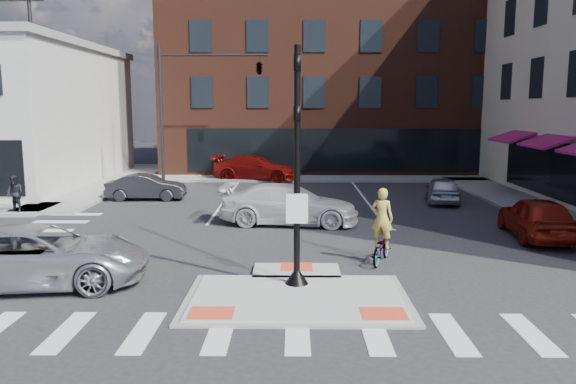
{
  "coord_description": "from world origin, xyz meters",
  "views": [
    {
      "loc": [
        -0.08,
        -13.51,
        4.64
      ],
      "look_at": [
        -0.26,
        3.66,
        2.0
      ],
      "focal_mm": 35.0,
      "sensor_mm": 36.0,
      "label": 1
    }
  ],
  "objects_px": {
    "bg_car_dark": "(146,187)",
    "bg_car_silver": "(442,189)",
    "red_sedan": "(537,217)",
    "cyclist": "(381,238)",
    "pedestrian_a": "(15,194)",
    "silver_suv": "(38,256)",
    "white_pickup": "(289,204)",
    "bg_car_red": "(255,168)"
  },
  "relations": [
    {
      "from": "white_pickup",
      "to": "bg_car_silver",
      "type": "height_order",
      "value": "white_pickup"
    },
    {
      "from": "silver_suv",
      "to": "bg_car_dark",
      "type": "distance_m",
      "value": 13.53
    },
    {
      "from": "bg_car_dark",
      "to": "pedestrian_a",
      "type": "xyz_separation_m",
      "value": [
        -4.56,
        -4.07,
        0.3
      ]
    },
    {
      "from": "bg_car_silver",
      "to": "pedestrian_a",
      "type": "bearing_deg",
      "value": 19.33
    },
    {
      "from": "cyclist",
      "to": "red_sedan",
      "type": "bearing_deg",
      "value": -129.59
    },
    {
      "from": "white_pickup",
      "to": "bg_car_silver",
      "type": "relative_size",
      "value": 1.47
    },
    {
      "from": "red_sedan",
      "to": "bg_car_silver",
      "type": "height_order",
      "value": "red_sedan"
    },
    {
      "from": "silver_suv",
      "to": "pedestrian_a",
      "type": "xyz_separation_m",
      "value": [
        -5.27,
        9.44,
        0.16
      ]
    },
    {
      "from": "white_pickup",
      "to": "bg_car_red",
      "type": "height_order",
      "value": "white_pickup"
    },
    {
      "from": "silver_suv",
      "to": "bg_car_red",
      "type": "xyz_separation_m",
      "value": [
        4.22,
        20.94,
        -0.01
      ]
    },
    {
      "from": "silver_suv",
      "to": "cyclist",
      "type": "bearing_deg",
      "value": -84.28
    },
    {
      "from": "bg_car_dark",
      "to": "bg_car_silver",
      "type": "xyz_separation_m",
      "value": [
        14.57,
        -0.63,
        -0.0
      ]
    },
    {
      "from": "cyclist",
      "to": "pedestrian_a",
      "type": "height_order",
      "value": "cyclist"
    },
    {
      "from": "pedestrian_a",
      "to": "cyclist",
      "type": "bearing_deg",
      "value": -4.38
    },
    {
      "from": "silver_suv",
      "to": "pedestrian_a",
      "type": "relative_size",
      "value": 3.57
    },
    {
      "from": "cyclist",
      "to": "pedestrian_a",
      "type": "relative_size",
      "value": 1.43
    },
    {
      "from": "silver_suv",
      "to": "bg_car_silver",
      "type": "distance_m",
      "value": 18.92
    },
    {
      "from": "pedestrian_a",
      "to": "bg_car_silver",
      "type": "bearing_deg",
      "value": 32.17
    },
    {
      "from": "white_pickup",
      "to": "bg_car_red",
      "type": "distance_m",
      "value": 13.37
    },
    {
      "from": "red_sedan",
      "to": "cyclist",
      "type": "relative_size",
      "value": 1.94
    },
    {
      "from": "red_sedan",
      "to": "white_pickup",
      "type": "relative_size",
      "value": 0.81
    },
    {
      "from": "white_pickup",
      "to": "cyclist",
      "type": "relative_size",
      "value": 2.4
    },
    {
      "from": "silver_suv",
      "to": "bg_car_silver",
      "type": "height_order",
      "value": "silver_suv"
    },
    {
      "from": "bg_car_silver",
      "to": "silver_suv",
      "type": "bearing_deg",
      "value": 52.05
    },
    {
      "from": "silver_suv",
      "to": "bg_car_red",
      "type": "height_order",
      "value": "silver_suv"
    },
    {
      "from": "red_sedan",
      "to": "cyclist",
      "type": "distance_m",
      "value": 6.77
    },
    {
      "from": "red_sedan",
      "to": "white_pickup",
      "type": "height_order",
      "value": "white_pickup"
    },
    {
      "from": "white_pickup",
      "to": "bg_car_red",
      "type": "relative_size",
      "value": 1.02
    },
    {
      "from": "bg_car_silver",
      "to": "pedestrian_a",
      "type": "relative_size",
      "value": 2.35
    },
    {
      "from": "bg_car_dark",
      "to": "pedestrian_a",
      "type": "relative_size",
      "value": 2.45
    },
    {
      "from": "bg_car_silver",
      "to": "cyclist",
      "type": "height_order",
      "value": "cyclist"
    },
    {
      "from": "red_sedan",
      "to": "bg_car_silver",
      "type": "distance_m",
      "value": 7.57
    },
    {
      "from": "bg_car_red",
      "to": "silver_suv",
      "type": "bearing_deg",
      "value": -179.62
    },
    {
      "from": "white_pickup",
      "to": "cyclist",
      "type": "xyz_separation_m",
      "value": [
        2.79,
        -5.52,
        -0.03
      ]
    },
    {
      "from": "cyclist",
      "to": "bg_car_red",
      "type": "bearing_deg",
      "value": -52.71
    },
    {
      "from": "bg_car_dark",
      "to": "cyclist",
      "type": "xyz_separation_m",
      "value": [
        9.97,
        -11.27,
        0.13
      ]
    },
    {
      "from": "red_sedan",
      "to": "cyclist",
      "type": "height_order",
      "value": "cyclist"
    },
    {
      "from": "bg_car_silver",
      "to": "pedestrian_a",
      "type": "height_order",
      "value": "pedestrian_a"
    },
    {
      "from": "bg_car_dark",
      "to": "bg_car_silver",
      "type": "bearing_deg",
      "value": -94.65
    },
    {
      "from": "red_sedan",
      "to": "bg_car_red",
      "type": "height_order",
      "value": "bg_car_red"
    },
    {
      "from": "silver_suv",
      "to": "white_pickup",
      "type": "height_order",
      "value": "white_pickup"
    },
    {
      "from": "red_sedan",
      "to": "bg_car_silver",
      "type": "relative_size",
      "value": 1.19
    }
  ]
}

